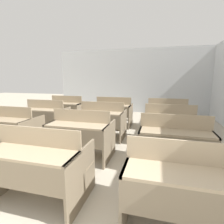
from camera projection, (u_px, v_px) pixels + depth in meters
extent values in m
cube|color=silver|center=(130.00, 81.00, 7.73)|extent=(6.66, 0.06, 2.76)
cube|color=#7B6C55|center=(6.00, 166.00, 2.30)|extent=(0.03, 0.78, 0.69)
cube|color=#7B6C55|center=(82.00, 178.00, 2.02)|extent=(0.03, 0.78, 0.69)
cube|color=tan|center=(28.00, 153.00, 1.91)|extent=(1.12, 0.39, 0.03)
cube|color=#7B6C55|center=(16.00, 176.00, 1.77)|extent=(1.06, 0.02, 0.31)
cube|color=tan|center=(38.00, 137.00, 2.06)|extent=(1.12, 0.02, 0.23)
cube|color=tan|center=(52.00, 160.00, 2.38)|extent=(1.12, 0.30, 0.03)
cube|color=#7B6C55|center=(54.00, 176.00, 2.43)|extent=(1.06, 0.04, 0.04)
cube|color=#82735C|center=(128.00, 186.00, 1.86)|extent=(0.03, 0.78, 0.69)
cube|color=tan|center=(188.00, 175.00, 1.48)|extent=(1.12, 0.39, 0.03)
cube|color=#82735C|center=(190.00, 208.00, 1.34)|extent=(1.06, 0.02, 0.31)
cube|color=tan|center=(186.00, 152.00, 1.63)|extent=(1.12, 0.02, 0.23)
cube|color=tan|center=(180.00, 178.00, 1.95)|extent=(1.12, 0.30, 0.03)
cube|color=#82735C|center=(178.00, 198.00, 1.99)|extent=(1.06, 0.04, 0.04)
cube|color=#796A53|center=(33.00, 135.00, 3.60)|extent=(0.03, 0.78, 0.69)
cube|color=tan|center=(2.00, 120.00, 3.49)|extent=(1.12, 0.39, 0.03)
cube|color=tan|center=(9.00, 112.00, 3.64)|extent=(1.12, 0.02, 0.23)
cube|color=tan|center=(20.00, 128.00, 3.95)|extent=(1.12, 0.30, 0.03)
cube|color=#796A53|center=(21.00, 138.00, 4.00)|extent=(1.06, 0.04, 0.04)
cube|color=#7F7059|center=(57.00, 137.00, 3.46)|extent=(0.03, 0.78, 0.69)
cube|color=#7F7059|center=(110.00, 142.00, 3.18)|extent=(0.03, 0.78, 0.69)
cube|color=tan|center=(77.00, 125.00, 3.07)|extent=(1.12, 0.39, 0.03)
cube|color=#7F7059|center=(72.00, 138.00, 2.93)|extent=(1.06, 0.02, 0.31)
cube|color=tan|center=(81.00, 116.00, 3.22)|extent=(1.12, 0.02, 0.23)
cube|color=tan|center=(87.00, 133.00, 3.54)|extent=(1.12, 0.30, 0.03)
cube|color=#7F7059|center=(87.00, 145.00, 3.58)|extent=(1.06, 0.04, 0.04)
cube|color=#796952|center=(141.00, 145.00, 3.04)|extent=(0.03, 0.78, 0.69)
cube|color=#796952|center=(210.00, 151.00, 2.77)|extent=(0.03, 0.78, 0.69)
cube|color=tan|center=(176.00, 132.00, 2.66)|extent=(1.12, 0.39, 0.03)
cube|color=#796952|center=(176.00, 147.00, 2.52)|extent=(1.06, 0.02, 0.31)
cube|color=tan|center=(176.00, 121.00, 2.81)|extent=(1.12, 0.02, 0.23)
cube|color=tan|center=(173.00, 141.00, 3.12)|extent=(1.12, 0.30, 0.03)
cube|color=#796952|center=(172.00, 154.00, 3.17)|extent=(1.06, 0.04, 0.04)
cube|color=#807059|center=(30.00, 119.00, 5.00)|extent=(0.03, 0.78, 0.69)
cube|color=#807059|center=(64.00, 121.00, 4.72)|extent=(0.03, 0.78, 0.69)
cube|color=tan|center=(41.00, 110.00, 4.61)|extent=(1.12, 0.39, 0.03)
cube|color=#807059|center=(37.00, 117.00, 4.47)|extent=(1.06, 0.02, 0.31)
cube|color=tan|center=(45.00, 104.00, 4.76)|extent=(1.12, 0.02, 0.23)
cube|color=tan|center=(51.00, 117.00, 5.08)|extent=(1.12, 0.30, 0.03)
cube|color=#807059|center=(52.00, 125.00, 5.13)|extent=(1.06, 0.04, 0.04)
cube|color=#80715A|center=(83.00, 123.00, 4.58)|extent=(0.03, 0.78, 0.69)
cube|color=#80715A|center=(123.00, 126.00, 4.30)|extent=(0.03, 0.78, 0.69)
cube|color=tan|center=(100.00, 113.00, 4.19)|extent=(1.12, 0.39, 0.03)
cube|color=#80715A|center=(97.00, 121.00, 4.05)|extent=(1.06, 0.02, 0.31)
cube|color=tan|center=(102.00, 106.00, 4.34)|extent=(1.12, 0.02, 0.23)
cube|color=tan|center=(105.00, 120.00, 4.66)|extent=(1.12, 0.30, 0.03)
cube|color=#80715A|center=(105.00, 129.00, 4.71)|extent=(1.06, 0.04, 0.04)
cube|color=#80705A|center=(145.00, 127.00, 4.16)|extent=(0.03, 0.78, 0.69)
cube|color=#80705A|center=(195.00, 131.00, 3.88)|extent=(0.03, 0.78, 0.69)
cube|color=tan|center=(170.00, 117.00, 3.77)|extent=(1.12, 0.39, 0.03)
cube|color=#80705A|center=(171.00, 126.00, 3.63)|extent=(1.06, 0.02, 0.31)
cube|color=tan|center=(170.00, 109.00, 3.92)|extent=(1.12, 0.02, 0.23)
cube|color=tan|center=(169.00, 124.00, 4.24)|extent=(1.12, 0.30, 0.03)
cube|color=#80705A|center=(168.00, 134.00, 4.29)|extent=(1.06, 0.04, 0.04)
cube|color=#7B6C55|center=(54.00, 111.00, 6.16)|extent=(0.03, 0.78, 0.69)
cube|color=#7B6C55|center=(82.00, 113.00, 5.89)|extent=(0.03, 0.78, 0.69)
cube|color=tan|center=(64.00, 104.00, 5.77)|extent=(1.12, 0.39, 0.03)
cube|color=#7B6C55|center=(61.00, 110.00, 5.63)|extent=(1.06, 0.02, 0.31)
cube|color=tan|center=(67.00, 99.00, 5.92)|extent=(1.12, 0.02, 0.23)
cube|color=tan|center=(71.00, 110.00, 6.24)|extent=(1.12, 0.30, 0.03)
cube|color=#7B6C55|center=(71.00, 117.00, 6.29)|extent=(1.06, 0.04, 0.04)
cube|color=#786952|center=(98.00, 114.00, 5.73)|extent=(0.03, 0.78, 0.69)
cube|color=#786952|center=(130.00, 116.00, 5.45)|extent=(0.03, 0.78, 0.69)
cube|color=tan|center=(112.00, 106.00, 5.34)|extent=(1.12, 0.39, 0.03)
cube|color=#786952|center=(111.00, 112.00, 5.20)|extent=(1.06, 0.02, 0.31)
cube|color=tan|center=(114.00, 101.00, 5.49)|extent=(1.12, 0.02, 0.23)
cube|color=tan|center=(115.00, 112.00, 5.81)|extent=(1.12, 0.30, 0.03)
cube|color=#786952|center=(115.00, 119.00, 5.86)|extent=(1.06, 0.04, 0.04)
cube|color=#81715A|center=(148.00, 117.00, 5.33)|extent=(0.03, 0.78, 0.69)
cube|color=#81715A|center=(186.00, 119.00, 5.06)|extent=(0.03, 0.78, 0.69)
cube|color=tan|center=(168.00, 108.00, 4.95)|extent=(1.12, 0.39, 0.03)
cube|color=#81715A|center=(168.00, 115.00, 4.80)|extent=(1.06, 0.02, 0.31)
cube|color=tan|center=(168.00, 102.00, 5.09)|extent=(1.12, 0.02, 0.23)
cube|color=tan|center=(167.00, 115.00, 5.41)|extent=(1.12, 0.30, 0.03)
cube|color=#81715A|center=(166.00, 122.00, 5.46)|extent=(1.06, 0.04, 0.04)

